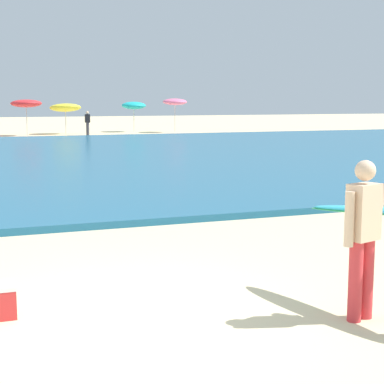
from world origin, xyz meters
TOP-DOWN VIEW (x-y plane):
  - ground_plane at (0.00, 0.00)m, footprint 160.00×160.00m
  - sea at (0.00, 18.65)m, footprint 120.00×28.00m
  - surfer_with_board at (2.46, -0.93)m, footprint 1.26×2.40m
  - beach_umbrella_4 at (2.61, 35.74)m, footprint 1.99×2.00m
  - beach_umbrella_5 at (5.32, 36.98)m, footprint 2.11×2.15m
  - beach_umbrella_6 at (10.46, 38.24)m, footprint 1.75×1.77m
  - beach_umbrella_7 at (13.03, 36.51)m, footprint 1.73×1.75m
  - beachgoer_near_row_left at (6.37, 34.75)m, footprint 0.32×0.20m

SIDE VIEW (x-z plane):
  - ground_plane at x=0.00m, z-range 0.00..0.00m
  - sea at x=0.00m, z-range 0.00..0.14m
  - beachgoer_near_row_left at x=6.37m, z-range 0.05..1.63m
  - surfer_with_board at x=2.46m, z-range 0.17..1.90m
  - beach_umbrella_5 at x=5.32m, z-range 0.71..2.85m
  - beach_umbrella_6 at x=10.46m, z-range 0.79..3.00m
  - beach_umbrella_4 at x=2.61m, z-range 0.90..3.26m
  - beach_umbrella_7 at x=13.03m, z-range 0.95..3.38m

